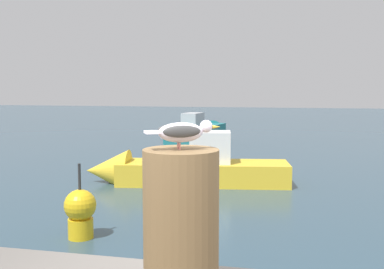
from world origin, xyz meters
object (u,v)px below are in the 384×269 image
(mooring_post, at_px, (181,225))
(boat_teal, at_px, (201,134))
(seagull, at_px, (182,131))
(channel_buoy, at_px, (80,212))
(boat_yellow, at_px, (178,169))

(mooring_post, xyz_separation_m, boat_teal, (-3.80, 18.66, -1.43))
(mooring_post, height_order, seagull, seagull)
(seagull, distance_m, channel_buoy, 6.26)
(seagull, relative_size, boat_teal, 0.06)
(boat_yellow, bearing_deg, mooring_post, -75.25)
(boat_teal, bearing_deg, boat_yellow, -82.32)
(channel_buoy, bearing_deg, boat_yellow, 84.34)
(mooring_post, relative_size, channel_buoy, 0.58)
(boat_yellow, height_order, channel_buoy, boat_yellow)
(boat_yellow, height_order, boat_teal, boat_teal)
(mooring_post, relative_size, boat_teal, 0.14)
(boat_yellow, distance_m, boat_teal, 8.76)
(seagull, distance_m, boat_yellow, 10.51)
(boat_yellow, relative_size, channel_buoy, 4.30)
(seagull, bearing_deg, boat_yellow, 104.79)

